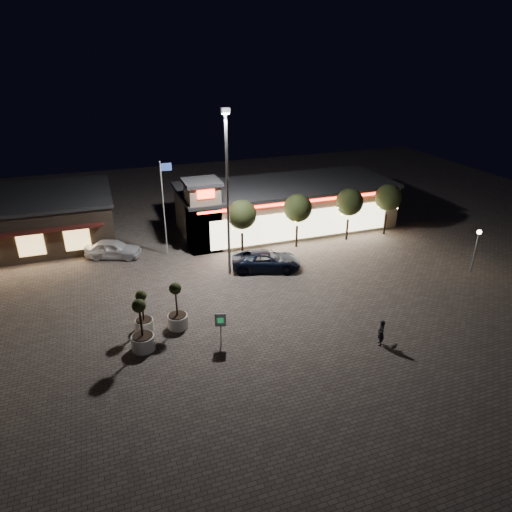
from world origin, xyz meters
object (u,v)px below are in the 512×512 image
object	(u,v)px
pickup_truck	(266,260)
white_sedan	(113,249)
planter_mid	(142,334)
valet_sign	(220,323)
planter_left	(144,319)
pedestrian	(381,333)

from	to	relation	value
pickup_truck	white_sedan	bearing A→B (deg)	78.64
planter_mid	valet_sign	xyz separation A→B (m)	(4.43, -0.87, 0.37)
pickup_truck	planter_left	distance (m)	11.57
planter_mid	planter_left	bearing A→B (deg)	81.38
planter_left	white_sedan	bearing A→B (deg)	95.32
pedestrian	planter_mid	xyz separation A→B (m)	(-13.23, 4.19, 0.21)
planter_left	planter_mid	bearing A→B (deg)	-98.62
pedestrian	planter_left	bearing A→B (deg)	-99.30
planter_mid	valet_sign	size ratio (longest dim) A/B	1.66
planter_mid	white_sedan	bearing A→B (deg)	93.38
pickup_truck	planter_left	size ratio (longest dim) A/B	1.92
pickup_truck	pedestrian	distance (m)	12.02
pickup_truck	pedestrian	xyz separation A→B (m)	(2.79, -11.69, 0.06)
planter_mid	pedestrian	bearing A→B (deg)	-17.59
pickup_truck	pedestrian	bearing A→B (deg)	-148.63
pickup_truck	valet_sign	size ratio (longest dim) A/B	2.70
planter_mid	valet_sign	distance (m)	4.53
pickup_truck	white_sedan	world-z (taller)	white_sedan
pickup_truck	pedestrian	world-z (taller)	pedestrian
pedestrian	planter_mid	size ratio (longest dim) A/B	0.49
pickup_truck	planter_mid	xyz separation A→B (m)	(-10.43, -7.49, 0.27)
pickup_truck	planter_left	xyz separation A→B (m)	(-10.14, -5.57, 0.12)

